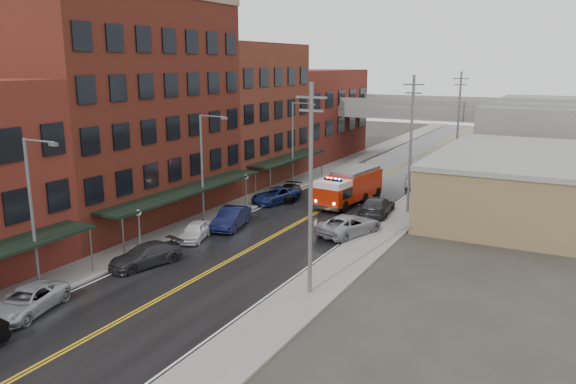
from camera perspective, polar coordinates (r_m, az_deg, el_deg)
The scene contains 32 objects.
road at distance 48.53m, azimuth 2.19°, elevation -2.51°, with size 11.00×160.00×0.02m, color black.
sidewalk_left at distance 51.96m, azimuth -5.09°, elevation -1.43°, with size 3.00×160.00×0.15m, color slate.
sidewalk_right at distance 45.97m, azimuth 10.44°, elevation -3.53°, with size 3.00×160.00×0.15m, color slate.
curb_left at distance 51.11m, azimuth -3.53°, elevation -1.65°, with size 0.30×160.00×0.15m, color gray.
curb_right at distance 46.45m, azimuth 8.50°, elevation -3.28°, with size 0.30×160.00×0.15m, color gray.
brick_building_b at distance 48.70m, azimuth -15.85°, elevation 7.82°, with size 9.00×20.00×18.00m, color #562316.
brick_building_c at distance 62.65m, azimuth -4.66°, elevation 7.95°, with size 9.00×15.00×15.00m, color maroon.
brick_building_far at distance 78.07m, azimuth 2.30°, elevation 7.87°, with size 9.00×20.00×12.00m, color maroon.
tan_building at distance 53.42m, azimuth 22.76°, elevation 0.66°, with size 14.00×22.00×5.00m, color brown.
right_far_block at distance 82.73m, azimuth 26.23°, elevation 5.45°, with size 18.00×30.00×8.00m, color slate.
awning_1 at distance 45.84m, azimuth -10.10°, elevation 0.20°, with size 2.60×18.00×3.09m.
awning_2 at distance 60.33m, azimuth 0.10°, elevation 3.47°, with size 2.60×13.00×3.09m.
globe_lamp_1 at distance 40.16m, azimuth -14.92°, elevation -2.87°, with size 0.44×0.44×3.12m.
globe_lamp_2 at distance 50.98m, azimuth -4.29°, elevation 0.88°, with size 0.44×0.44×3.12m.
street_lamp_0 at distance 34.35m, azimuth -24.39°, elevation -1.32°, with size 2.64×0.22×9.00m.
street_lamp_1 at distance 45.64m, azimuth -8.50°, elevation 3.02°, with size 2.64×0.22×9.00m.
street_lamp_2 at distance 59.14m, azimuth 0.69°, elevation 5.43°, with size 2.64×0.22×9.00m.
utility_pole_0 at distance 30.85m, azimuth 2.31°, elevation 0.47°, with size 1.80×0.24×12.00m.
utility_pole_1 at distance 49.40m, azimuth 12.38°, elevation 4.93°, with size 1.80×0.24×12.00m.
utility_pole_2 at distance 68.77m, azimuth 16.91°, elevation 6.88°, with size 1.80×0.24×12.00m.
overpass at distance 77.21m, azimuth 12.63°, elevation 7.50°, with size 40.00×10.00×7.50m.
fire_truck at distance 52.78m, azimuth 6.17°, elevation 0.61°, with size 4.31×8.98×3.18m.
parked_car_left_2 at distance 33.26m, azimuth -24.98°, elevation -10.00°, with size 2.27×4.93×1.37m, color #A0A2A8.
parked_car_left_3 at distance 38.01m, azimuth -14.28°, elevation -6.25°, with size 2.02×4.96×1.44m, color #2B2A2D.
parked_car_left_4 at distance 42.75m, azimuth -9.43°, elevation -3.93°, with size 1.58×3.93×1.34m, color white.
parked_car_left_5 at distance 45.28m, azimuth -5.78°, elevation -2.65°, with size 1.75×5.01×1.65m, color black.
parked_car_left_6 at distance 53.15m, azimuth -1.27°, elevation -0.34°, with size 2.37×5.15×1.43m, color navy.
parked_car_left_7 at distance 54.51m, azimuth 0.03°, elevation -0.04°, with size 1.90×4.66×1.35m, color black.
parked_car_right_0 at distance 43.49m, azimuth 6.27°, elevation -3.35°, with size 2.66×5.77×1.60m, color gray.
parked_car_right_1 at distance 49.32m, azimuth 9.03°, elevation -1.43°, with size 2.33×5.73×1.66m, color #2A2A2D.
parked_car_right_2 at distance 61.64m, azimuth 12.67°, elevation 1.27°, with size 1.86×4.62×1.57m, color silver.
parked_car_right_3 at distance 66.78m, azimuth 14.02°, elevation 2.07°, with size 1.61×4.61×1.52m, color black.
Camera 1 is at (20.10, -12.21, 13.01)m, focal length 35.00 mm.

